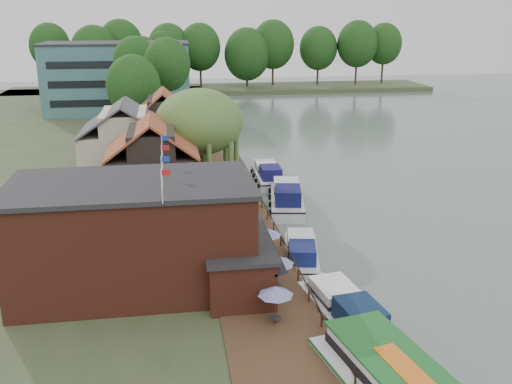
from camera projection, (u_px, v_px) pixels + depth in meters
name	position (u px, v px, depth m)	size (l,w,h in m)	color
ground	(363.00, 277.00, 41.47)	(260.00, 260.00, 0.00)	slate
land_bank	(34.00, 164.00, 69.87)	(50.00, 140.00, 1.00)	#384728
quay_deck	(237.00, 221.00, 49.39)	(6.00, 50.00, 0.10)	#47301E
quay_rail	(266.00, 213.00, 50.13)	(0.20, 49.00, 1.00)	black
pub	(165.00, 233.00, 37.06)	(20.00, 11.00, 7.30)	maroon
hotel_block	(118.00, 77.00, 101.98)	(25.40, 12.40, 12.30)	#38666B
cottage_a	(153.00, 166.00, 50.86)	(8.60, 7.60, 8.50)	black
cottage_b	(126.00, 143.00, 59.83)	(9.60, 8.60, 8.50)	beige
cottage_c	(164.00, 125.00, 68.90)	(7.60, 7.60, 8.50)	black
willow	(200.00, 142.00, 55.94)	(8.60, 8.60, 10.43)	#476B2D
umbrella_0	(275.00, 305.00, 32.83)	(2.08, 2.08, 2.38)	navy
umbrella_1	(276.00, 273.00, 36.85)	(2.41, 2.41, 2.38)	#1B2C97
umbrella_2	(252.00, 259.00, 38.84)	(2.37, 2.37, 2.38)	navy
umbrella_3	(266.00, 243.00, 41.54)	(2.26, 2.26, 2.38)	navy
umbrella_4	(246.00, 230.00, 44.10)	(1.94, 1.94, 2.38)	#1C299B
umbrella_5	(246.00, 212.00, 48.08)	(1.94, 1.94, 2.38)	navy
cruiser_0	(345.00, 308.00, 34.63)	(3.24, 10.03, 2.44)	white
cruiser_1	(301.00, 250.00, 43.47)	(2.88, 8.94, 2.13)	white
cruiser_2	(287.00, 195.00, 55.74)	(3.47, 10.70, 2.63)	silver
cruiser_3	(268.00, 173.00, 63.85)	(3.14, 9.71, 2.35)	white
swan	(415.00, 377.00, 29.74)	(0.44, 0.44, 0.44)	white
bank_tree_0	(134.00, 100.00, 76.66)	(7.22, 7.22, 12.07)	#143811
bank_tree_1	(168.00, 86.00, 83.37)	(6.75, 6.75, 13.95)	#143811
bank_tree_2	(136.00, 81.00, 89.84)	(6.65, 6.65, 13.86)	#143811
bank_tree_3	(142.00, 71.00, 109.23)	(8.34, 8.34, 13.07)	#143811
bank_tree_4	(148.00, 72.00, 119.58)	(7.02, 7.02, 10.66)	#143811
bank_tree_5	(162.00, 62.00, 127.42)	(6.51, 6.51, 13.39)	#143811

